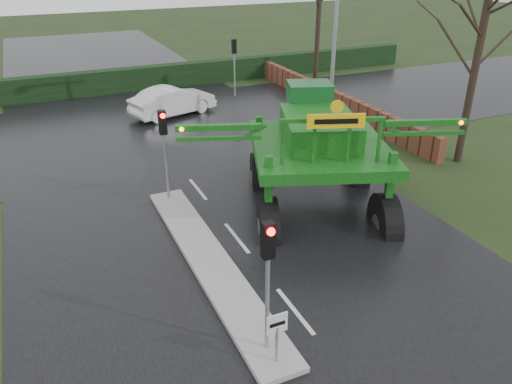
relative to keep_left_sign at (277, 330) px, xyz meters
name	(u,v)px	position (x,y,z in m)	size (l,w,h in m)	color
ground	(295,311)	(1.30, 1.50, -1.06)	(140.00, 140.00, 0.00)	black
road_main	(183,171)	(1.30, 11.50, -1.05)	(14.00, 80.00, 0.02)	black
road_cross	(149,129)	(1.30, 17.50, -1.05)	(80.00, 12.00, 0.02)	black
median_island	(210,261)	(0.00, 4.50, -0.97)	(1.20, 10.00, 0.16)	gray
hedge_row	(119,81)	(1.30, 25.50, -0.31)	(44.00, 0.90, 1.50)	black
brick_wall	(322,95)	(11.80, 17.50, -0.46)	(0.40, 20.00, 1.20)	#592D1E
keep_left_sign	(277,330)	(0.00, 0.00, 0.00)	(0.50, 0.07, 1.35)	gray
traffic_signal_near	(268,261)	(0.00, 0.49, 1.53)	(0.26, 0.33, 3.52)	gray
traffic_signal_mid	(164,136)	(0.00, 8.99, 1.53)	(0.26, 0.33, 3.52)	gray
traffic_signal_far	(234,55)	(7.80, 21.51, 1.53)	(0.26, 0.33, 3.52)	gray
street_light_right	(331,9)	(9.49, 13.50, 4.93)	(3.85, 0.30, 10.00)	gray
tree_right_near	(480,41)	(12.80, 7.50, 4.14)	(5.60, 5.60, 9.64)	black
crop_sprayer	(268,154)	(2.58, 5.85, 1.61)	(9.52, 7.49, 5.63)	black
white_sedan	(174,115)	(3.13, 19.25, -1.06)	(1.70, 4.88, 1.61)	silver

